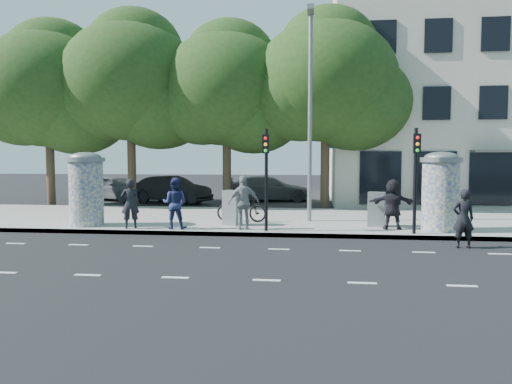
# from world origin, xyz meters

# --- Properties ---
(ground) EXTENTS (120.00, 120.00, 0.00)m
(ground) POSITION_xyz_m (0.00, 0.00, 0.00)
(ground) COLOR black
(ground) RESTS_ON ground
(sidewalk) EXTENTS (40.00, 8.00, 0.15)m
(sidewalk) POSITION_xyz_m (0.00, 7.50, 0.07)
(sidewalk) COLOR gray
(sidewalk) RESTS_ON ground
(curb) EXTENTS (40.00, 0.10, 0.16)m
(curb) POSITION_xyz_m (0.00, 3.55, 0.07)
(curb) COLOR slate
(curb) RESTS_ON ground
(lane_dash_near) EXTENTS (32.00, 0.12, 0.01)m
(lane_dash_near) POSITION_xyz_m (0.00, -2.20, 0.00)
(lane_dash_near) COLOR silver
(lane_dash_near) RESTS_ON ground
(lane_dash_far) EXTENTS (32.00, 0.12, 0.01)m
(lane_dash_far) POSITION_xyz_m (0.00, 1.40, 0.00)
(lane_dash_far) COLOR silver
(lane_dash_far) RESTS_ON ground
(ad_column_left) EXTENTS (1.36, 1.36, 2.65)m
(ad_column_left) POSITION_xyz_m (-7.20, 4.50, 1.54)
(ad_column_left) COLOR beige
(ad_column_left) RESTS_ON sidewalk
(ad_column_right) EXTENTS (1.36, 1.36, 2.65)m
(ad_column_right) POSITION_xyz_m (5.20, 4.70, 1.54)
(ad_column_right) COLOR beige
(ad_column_right) RESTS_ON sidewalk
(traffic_pole_near) EXTENTS (0.22, 0.31, 3.40)m
(traffic_pole_near) POSITION_xyz_m (-0.60, 3.79, 2.23)
(traffic_pole_near) COLOR black
(traffic_pole_near) RESTS_ON sidewalk
(traffic_pole_far) EXTENTS (0.22, 0.31, 3.40)m
(traffic_pole_far) POSITION_xyz_m (4.20, 3.79, 2.23)
(traffic_pole_far) COLOR black
(traffic_pole_far) RESTS_ON sidewalk
(street_lamp) EXTENTS (0.25, 0.93, 8.00)m
(street_lamp) POSITION_xyz_m (0.80, 6.63, 4.79)
(street_lamp) COLOR slate
(street_lamp) RESTS_ON sidewalk
(tree_far_left) EXTENTS (7.20, 7.20, 9.26)m
(tree_far_left) POSITION_xyz_m (-13.00, 12.50, 6.19)
(tree_far_left) COLOR #38281C
(tree_far_left) RESTS_ON ground
(tree_mid_left) EXTENTS (7.20, 7.20, 9.57)m
(tree_mid_left) POSITION_xyz_m (-8.50, 12.50, 6.50)
(tree_mid_left) COLOR #38281C
(tree_mid_left) RESTS_ON ground
(tree_near_left) EXTENTS (6.80, 6.80, 8.97)m
(tree_near_left) POSITION_xyz_m (-3.50, 12.70, 6.06)
(tree_near_left) COLOR #38281C
(tree_near_left) RESTS_ON ground
(tree_center) EXTENTS (7.00, 7.00, 9.30)m
(tree_center) POSITION_xyz_m (1.50, 12.30, 6.31)
(tree_center) COLOR #38281C
(tree_center) RESTS_ON ground
(building) EXTENTS (20.30, 15.85, 12.00)m
(building) POSITION_xyz_m (12.00, 19.99, 5.99)
(building) COLOR beige
(building) RESTS_ON ground
(ped_b) EXTENTS (0.73, 0.60, 1.72)m
(ped_b) POSITION_xyz_m (-5.34, 3.94, 1.01)
(ped_b) COLOR black
(ped_b) RESTS_ON sidewalk
(ped_c) EXTENTS (0.86, 0.68, 1.76)m
(ped_c) POSITION_xyz_m (-3.78, 4.02, 1.03)
(ped_c) COLOR navy
(ped_c) RESTS_ON sidewalk
(ped_e) EXTENTS (1.23, 0.98, 1.84)m
(ped_e) POSITION_xyz_m (-1.41, 4.17, 1.07)
(ped_e) COLOR gray
(ped_e) RESTS_ON sidewalk
(ped_f) EXTENTS (1.66, 0.79, 1.73)m
(ped_f) POSITION_xyz_m (3.66, 4.81, 1.01)
(ped_f) COLOR black
(ped_f) RESTS_ON sidewalk
(man_road) EXTENTS (0.65, 0.45, 1.71)m
(man_road) POSITION_xyz_m (5.26, 2.26, 0.85)
(man_road) COLOR black
(man_road) RESTS_ON ground
(bicycle) EXTENTS (0.91, 2.02, 1.02)m
(bicycle) POSITION_xyz_m (-1.78, 6.18, 0.66)
(bicycle) COLOR black
(bicycle) RESTS_ON sidewalk
(cabinet_left) EXTENTS (0.74, 0.65, 1.27)m
(cabinet_left) POSITION_xyz_m (-1.97, 5.19, 0.78)
(cabinet_left) COLOR gray
(cabinet_left) RESTS_ON sidewalk
(cabinet_right) EXTENTS (0.66, 0.54, 1.23)m
(cabinet_right) POSITION_xyz_m (3.19, 5.42, 0.77)
(cabinet_right) COLOR gray
(cabinet_right) RESTS_ON sidewalk
(car_left) EXTENTS (3.56, 4.87, 1.54)m
(car_left) POSITION_xyz_m (-10.95, 16.18, 0.77)
(car_left) COLOR slate
(car_left) RESTS_ON ground
(car_mid) EXTENTS (3.26, 4.92, 1.53)m
(car_mid) POSITION_xyz_m (-7.07, 14.86, 0.77)
(car_mid) COLOR black
(car_mid) RESTS_ON ground
(car_right) EXTENTS (2.82, 5.30, 1.46)m
(car_right) POSITION_xyz_m (-1.70, 16.96, 0.73)
(car_right) COLOR slate
(car_right) RESTS_ON ground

